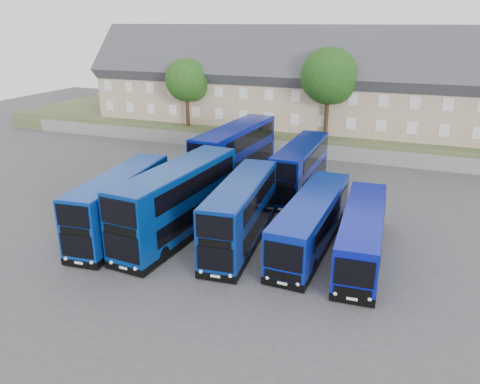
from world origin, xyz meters
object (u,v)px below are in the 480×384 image
at_px(dd_front_mid, 178,202).
at_px(tree_mid, 330,78).
at_px(dd_front_left, 121,205).
at_px(coach_east_a, 311,223).
at_px(tree_west, 188,82).

relative_size(dd_front_mid, tree_mid, 1.30).
xyz_separation_m(dd_front_left, tree_mid, (8.81, 24.58, 6.04)).
height_order(dd_front_left, dd_front_mid, dd_front_mid).
xyz_separation_m(dd_front_left, coach_east_a, (12.28, 2.77, -0.47)).
xyz_separation_m(coach_east_a, tree_mid, (-3.46, 21.80, 6.51)).
relative_size(coach_east_a, tree_west, 1.53).
distance_m(dd_front_mid, tree_mid, 24.66).
height_order(coach_east_a, tree_mid, tree_mid).
relative_size(dd_front_left, tree_west, 1.38).
bearing_deg(coach_east_a, tree_mid, 100.65).
height_order(dd_front_left, coach_east_a, dd_front_left).
height_order(dd_front_mid, tree_mid, tree_mid).
bearing_deg(dd_front_mid, tree_mid, 81.90).
bearing_deg(tree_mid, dd_front_left, -109.73).
xyz_separation_m(dd_front_mid, tree_west, (-10.87, 22.92, 4.75)).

